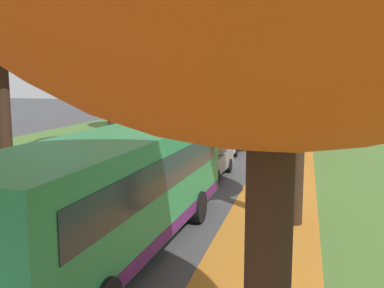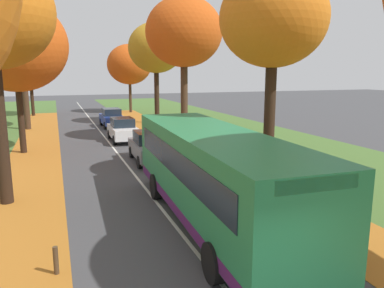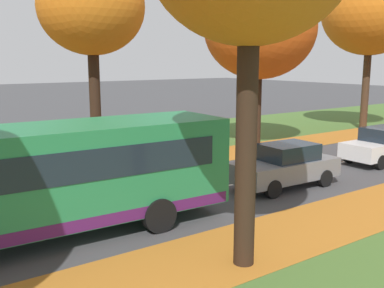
{
  "view_description": "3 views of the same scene",
  "coord_description": "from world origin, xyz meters",
  "px_view_note": "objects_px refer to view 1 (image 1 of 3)",
  "views": [
    {
      "loc": [
        5.49,
        -2.84,
        4.34
      ],
      "look_at": [
        1.73,
        11.99,
        2.07
      ],
      "focal_mm": 42.0,
      "sensor_mm": 36.0,
      "label": 1
    },
    {
      "loc": [
        -3.3,
        -3.36,
        4.75
      ],
      "look_at": [
        1.84,
        10.72,
        1.87
      ],
      "focal_mm": 35.0,
      "sensor_mm": 36.0,
      "label": 2
    },
    {
      "loc": [
        12.55,
        3.87,
        4.66
      ],
      "look_at": [
        1.22,
        11.84,
        2.05
      ],
      "focal_mm": 42.0,
      "sensor_mm": 36.0,
      "label": 3
    }
  ],
  "objects_px": {
    "tree_left_far": "(160,32)",
    "car_white_following": "(226,139)",
    "car_blue_third_in_line": "(246,126)",
    "tree_right_distant": "(304,63)",
    "tree_right_mid": "(304,17)",
    "tree_right_far": "(311,41)",
    "tree_left_distant": "(193,60)",
    "car_grey_lead": "(205,159)",
    "tree_left_mid": "(109,42)",
    "bus": "(120,187)"
  },
  "relations": [
    {
      "from": "tree_left_far",
      "to": "car_white_following",
      "type": "bearing_deg",
      "value": -51.22
    },
    {
      "from": "tree_left_far",
      "to": "car_blue_third_in_line",
      "type": "distance_m",
      "value": 9.87
    },
    {
      "from": "tree_right_distant",
      "to": "car_white_following",
      "type": "distance_m",
      "value": 20.01
    },
    {
      "from": "tree_right_mid",
      "to": "tree_right_far",
      "type": "xyz_separation_m",
      "value": [
        0.46,
        9.28,
        -0.48
      ]
    },
    {
      "from": "tree_right_far",
      "to": "car_blue_third_in_line",
      "type": "distance_m",
      "value": 7.57
    },
    {
      "from": "tree_left_far",
      "to": "tree_right_distant",
      "type": "distance_m",
      "value": 15.36
    },
    {
      "from": "tree_left_distant",
      "to": "car_grey_lead",
      "type": "bearing_deg",
      "value": -74.78
    },
    {
      "from": "tree_right_distant",
      "to": "tree_right_far",
      "type": "bearing_deg",
      "value": -87.59
    },
    {
      "from": "tree_left_distant",
      "to": "car_grey_lead",
      "type": "relative_size",
      "value": 2.01
    },
    {
      "from": "tree_right_far",
      "to": "tree_left_mid",
      "type": "bearing_deg",
      "value": -137.31
    },
    {
      "from": "car_grey_lead",
      "to": "tree_left_mid",
      "type": "bearing_deg",
      "value": 144.09
    },
    {
      "from": "tree_right_far",
      "to": "tree_right_distant",
      "type": "height_order",
      "value": "tree_right_far"
    },
    {
      "from": "tree_left_mid",
      "to": "car_blue_third_in_line",
      "type": "height_order",
      "value": "tree_left_mid"
    },
    {
      "from": "tree_left_distant",
      "to": "bus",
      "type": "height_order",
      "value": "tree_left_distant"
    },
    {
      "from": "tree_right_distant",
      "to": "tree_left_distant",
      "type": "bearing_deg",
      "value": 179.53
    },
    {
      "from": "tree_left_far",
      "to": "car_blue_third_in_line",
      "type": "bearing_deg",
      "value": -8.26
    },
    {
      "from": "tree_left_mid",
      "to": "tree_right_mid",
      "type": "bearing_deg",
      "value": 4.47
    },
    {
      "from": "tree_left_far",
      "to": "tree_right_distant",
      "type": "xyz_separation_m",
      "value": [
        10.84,
        10.68,
        -2.11
      ]
    },
    {
      "from": "tree_right_distant",
      "to": "bus",
      "type": "xyz_separation_m",
      "value": [
        -4.06,
        -34.61,
        -3.96
      ]
    },
    {
      "from": "tree_left_mid",
      "to": "tree_left_far",
      "type": "relative_size",
      "value": 0.84
    },
    {
      "from": "tree_left_far",
      "to": "tree_left_distant",
      "type": "distance_m",
      "value": 10.9
    },
    {
      "from": "car_white_following",
      "to": "car_blue_third_in_line",
      "type": "relative_size",
      "value": 1.0
    },
    {
      "from": "tree_left_mid",
      "to": "tree_left_far",
      "type": "distance_m",
      "value": 10.3
    },
    {
      "from": "tree_left_mid",
      "to": "car_grey_lead",
      "type": "bearing_deg",
      "value": -35.91
    },
    {
      "from": "car_white_following",
      "to": "car_blue_third_in_line",
      "type": "xyz_separation_m",
      "value": [
        0.28,
        7.27,
        0.0
      ]
    },
    {
      "from": "tree_left_mid",
      "to": "tree_right_distant",
      "type": "xyz_separation_m",
      "value": [
        10.5,
        20.87,
        -0.62
      ]
    },
    {
      "from": "tree_right_mid",
      "to": "car_grey_lead",
      "type": "xyz_separation_m",
      "value": [
        -3.9,
        -5.6,
        -6.59
      ]
    },
    {
      "from": "tree_left_distant",
      "to": "tree_right_mid",
      "type": "height_order",
      "value": "tree_right_mid"
    },
    {
      "from": "tree_left_distant",
      "to": "tree_left_mid",
      "type": "bearing_deg",
      "value": -88.9
    },
    {
      "from": "tree_left_distant",
      "to": "tree_right_distant",
      "type": "relative_size",
      "value": 1.06
    },
    {
      "from": "tree_left_distant",
      "to": "tree_right_mid",
      "type": "relative_size",
      "value": 0.87
    },
    {
      "from": "tree_left_far",
      "to": "car_blue_third_in_line",
      "type": "xyz_separation_m",
      "value": [
        6.93,
        -1.01,
        -6.96
      ]
    },
    {
      "from": "tree_left_mid",
      "to": "car_white_following",
      "type": "height_order",
      "value": "tree_left_mid"
    },
    {
      "from": "tree_right_mid",
      "to": "car_grey_lead",
      "type": "relative_size",
      "value": 2.31
    },
    {
      "from": "tree_left_distant",
      "to": "car_grey_lead",
      "type": "distance_m",
      "value": 27.18
    },
    {
      "from": "car_grey_lead",
      "to": "car_white_following",
      "type": "height_order",
      "value": "same"
    },
    {
      "from": "tree_left_mid",
      "to": "tree_left_far",
      "type": "bearing_deg",
      "value": 91.92
    },
    {
      "from": "tree_left_far",
      "to": "tree_left_distant",
      "type": "relative_size",
      "value": 1.25
    },
    {
      "from": "tree_left_mid",
      "to": "tree_left_distant",
      "type": "height_order",
      "value": "tree_left_mid"
    },
    {
      "from": "tree_left_far",
      "to": "tree_right_far",
      "type": "distance_m",
      "value": 11.33
    },
    {
      "from": "tree_left_far",
      "to": "bus",
      "type": "distance_m",
      "value": 25.61
    },
    {
      "from": "tree_right_mid",
      "to": "tree_left_mid",
      "type": "bearing_deg",
      "value": -175.53
    },
    {
      "from": "tree_left_mid",
      "to": "car_white_following",
      "type": "bearing_deg",
      "value": 16.88
    },
    {
      "from": "bus",
      "to": "car_grey_lead",
      "type": "distance_m",
      "value": 9.01
    },
    {
      "from": "tree_right_distant",
      "to": "car_grey_lead",
      "type": "xyz_separation_m",
      "value": [
        -3.91,
        -25.64,
        -4.85
      ]
    },
    {
      "from": "tree_left_far",
      "to": "car_grey_lead",
      "type": "distance_m",
      "value": 17.9
    },
    {
      "from": "car_blue_third_in_line",
      "to": "tree_right_far",
      "type": "bearing_deg",
      "value": 11.9
    },
    {
      "from": "tree_left_mid",
      "to": "car_blue_third_in_line",
      "type": "bearing_deg",
      "value": 54.36
    },
    {
      "from": "tree_left_distant",
      "to": "car_grey_lead",
      "type": "height_order",
      "value": "tree_left_distant"
    },
    {
      "from": "car_grey_lead",
      "to": "car_white_following",
      "type": "distance_m",
      "value": 6.7
    }
  ]
}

